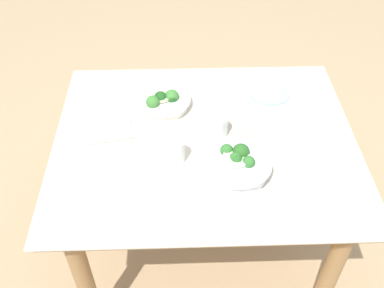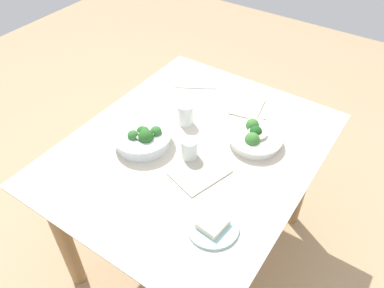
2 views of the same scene
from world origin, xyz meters
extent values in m
plane|color=tan|center=(0.00, 0.00, 0.00)|extent=(6.00, 6.00, 0.00)
cube|color=beige|center=(0.00, 0.00, 0.74)|extent=(1.17, 0.96, 0.01)
cube|color=#9E7547|center=(0.00, 0.00, 0.73)|extent=(1.13, 0.93, 0.02)
cylinder|color=#9E7547|center=(-0.48, -0.37, 0.36)|extent=(0.07, 0.07, 0.71)
cylinder|color=#9E7547|center=(0.48, -0.37, 0.36)|extent=(0.07, 0.07, 0.71)
cylinder|color=#9E7547|center=(-0.48, 0.37, 0.36)|extent=(0.07, 0.07, 0.71)
cylinder|color=#9E7547|center=(0.48, 0.37, 0.36)|extent=(0.07, 0.07, 0.71)
cylinder|color=white|center=(-0.16, 0.20, 0.76)|extent=(0.20, 0.20, 0.04)
cylinder|color=white|center=(-0.16, 0.20, 0.78)|extent=(0.23, 0.23, 0.01)
sphere|color=#1E511E|center=(-0.13, 0.20, 0.79)|extent=(0.06, 0.06, 0.06)
sphere|color=#1E511E|center=(-0.17, 0.20, 0.80)|extent=(0.05, 0.05, 0.05)
sphere|color=#3D7A33|center=(-0.13, 0.21, 0.79)|extent=(0.06, 0.06, 0.06)
sphere|color=#3D7A33|center=(-0.20, 0.17, 0.80)|extent=(0.06, 0.06, 0.06)
cylinder|color=beige|center=(-0.17, 0.21, 0.80)|extent=(0.08, 0.08, 0.01)
cylinder|color=white|center=(0.10, -0.18, 0.77)|extent=(0.22, 0.22, 0.05)
cylinder|color=white|center=(0.10, -0.18, 0.80)|extent=(0.25, 0.25, 0.01)
sphere|color=#286023|center=(0.10, -0.18, 0.81)|extent=(0.05, 0.05, 0.05)
sphere|color=#33702D|center=(0.10, -0.17, 0.81)|extent=(0.05, 0.05, 0.05)
sphere|color=#33702D|center=(0.14, -0.19, 0.81)|extent=(0.05, 0.05, 0.05)
sphere|color=#33702D|center=(0.07, -0.13, 0.81)|extent=(0.05, 0.05, 0.05)
sphere|color=#286023|center=(0.12, -0.15, 0.82)|extent=(0.06, 0.06, 0.06)
cylinder|color=beige|center=(0.10, -0.17, 0.82)|extent=(0.10, 0.10, 0.01)
cylinder|color=#99C6D1|center=(0.29, 0.28, 0.75)|extent=(0.18, 0.18, 0.01)
cube|color=beige|center=(0.29, 0.28, 0.77)|extent=(0.10, 0.09, 0.02)
cylinder|color=silver|center=(-0.11, -0.11, 0.79)|extent=(0.07, 0.07, 0.10)
cylinder|color=silver|center=(0.06, 0.02, 0.79)|extent=(0.07, 0.07, 0.09)
cube|color=#B7B7BC|center=(-0.26, -0.02, 0.75)|extent=(0.06, 0.06, 0.00)
cube|color=#B7B7BC|center=(-0.29, -0.05, 0.75)|extent=(0.03, 0.03, 0.00)
cube|color=#B7B7BC|center=(-0.31, 0.14, 0.75)|extent=(0.06, 0.06, 0.00)
cube|color=#B7B7BC|center=(-0.28, 0.10, 0.75)|extent=(0.03, 0.03, 0.00)
cube|color=#B7B7BC|center=(-0.37, -0.23, 0.75)|extent=(0.12, 0.19, 0.00)
cube|color=#B1A997|center=(-0.37, 0.06, 0.75)|extent=(0.19, 0.16, 0.01)
cube|color=#B1A997|center=(0.11, 0.11, 0.75)|extent=(0.24, 0.21, 0.01)
camera|label=1|loc=(-0.09, -1.24, 1.92)|focal=41.26mm
camera|label=2|loc=(0.96, 0.65, 1.82)|focal=35.70mm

